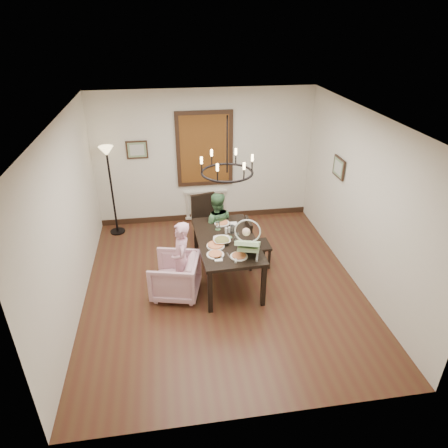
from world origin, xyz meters
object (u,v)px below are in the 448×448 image
object	(u,v)px
drinking_glass	(236,237)
chair_far	(207,223)
chair_right	(258,242)
armchair	(175,276)
floor_lamp	(112,192)
dining_table	(227,244)
baby_bouncer	(248,242)
elderly_woman	(182,266)
seated_man	(216,231)

from	to	relation	value
drinking_glass	chair_far	bearing A→B (deg)	105.99
chair_right	armchair	world-z (taller)	chair_right
floor_lamp	dining_table	bearing A→B (deg)	-44.66
chair_far	armchair	size ratio (longest dim) A/B	1.42
chair_right	armchair	distance (m)	1.63
drinking_glass	baby_bouncer	bearing A→B (deg)	-72.77
drinking_glass	floor_lamp	distance (m)	2.98
chair_far	drinking_glass	size ratio (longest dim) A/B	6.88
elderly_woman	drinking_glass	xyz separation A→B (m)	(0.91, 0.20, 0.33)
armchair	baby_bouncer	distance (m)	1.32
dining_table	seated_man	distance (m)	0.78
chair_right	elderly_woman	xyz separation A→B (m)	(-1.38, -0.65, 0.07)
chair_far	chair_right	size ratio (longest dim) A/B	1.14
armchair	floor_lamp	size ratio (longest dim) A/B	0.42
seated_man	drinking_glass	world-z (taller)	seated_man
dining_table	armchair	distance (m)	0.99
chair_far	floor_lamp	distance (m)	2.03
elderly_woman	seated_man	world-z (taller)	elderly_woman
chair_right	armchair	xyz separation A→B (m)	(-1.50, -0.63, -0.13)
dining_table	chair_far	world-z (taller)	chair_far
chair_right	seated_man	bearing A→B (deg)	58.08
seated_man	drinking_glass	bearing A→B (deg)	109.68
dining_table	chair_far	size ratio (longest dim) A/B	1.63
chair_far	elderly_woman	distance (m)	1.50
chair_right	elderly_woman	bearing A→B (deg)	113.27
dining_table	chair_right	bearing A→B (deg)	27.24
elderly_woman	baby_bouncer	distance (m)	1.12
baby_bouncer	armchair	bearing A→B (deg)	-172.62
seated_man	baby_bouncer	size ratio (longest dim) A/B	1.82
floor_lamp	elderly_woman	bearing A→B (deg)	-61.52
chair_right	seated_man	world-z (taller)	seated_man
elderly_woman	armchair	bearing A→B (deg)	-102.78
chair_right	baby_bouncer	distance (m)	1.03
chair_right	baby_bouncer	world-z (taller)	baby_bouncer
chair_right	drinking_glass	bearing A→B (deg)	131.38
chair_far	elderly_woman	xyz separation A→B (m)	(-0.56, -1.40, 0.01)
chair_far	floor_lamp	xyz separation A→B (m)	(-1.80, 0.88, 0.37)
elderly_woman	dining_table	bearing A→B (deg)	110.42
seated_man	baby_bouncer	bearing A→B (deg)	110.62
elderly_woman	chair_right	bearing A→B (deg)	114.32
chair_right	baby_bouncer	bearing A→B (deg)	153.70
armchair	drinking_glass	xyz separation A→B (m)	(1.02, 0.18, 0.53)
elderly_woman	drinking_glass	bearing A→B (deg)	101.54
chair_right	drinking_glass	distance (m)	0.77
armchair	seated_man	size ratio (longest dim) A/B	0.70
dining_table	elderly_woman	distance (m)	0.84
chair_far	armchair	distance (m)	1.54
dining_table	armchair	xyz separation A→B (m)	(-0.88, -0.28, -0.37)
seated_man	dining_table	bearing A→B (deg)	101.13
elderly_woman	baby_bouncer	world-z (taller)	baby_bouncer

